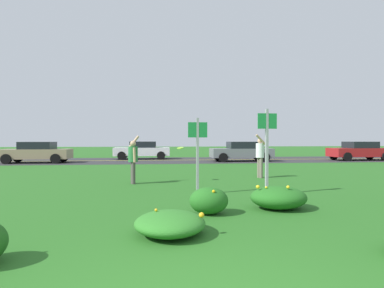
{
  "coord_description": "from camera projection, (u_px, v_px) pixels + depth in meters",
  "views": [
    {
      "loc": [
        -0.41,
        -2.44,
        1.59
      ],
      "look_at": [
        0.97,
        9.27,
        1.43
      ],
      "focal_mm": 29.42,
      "sensor_mm": 36.0,
      "label": 1
    }
  ],
  "objects": [
    {
      "name": "car_red_leftmost",
      "position": [
        359.0,
        151.0,
        24.41
      ],
      "size": [
        4.5,
        2.0,
        1.45
      ],
      "color": "maroon",
      "rests_on": "ground"
    },
    {
      "name": "car_gray_center_left",
      "position": [
        241.0,
        151.0,
        23.31
      ],
      "size": [
        4.5,
        2.0,
        1.45
      ],
      "color": "slate",
      "rests_on": "ground"
    },
    {
      "name": "person_thrower_green_shirt",
      "position": [
        133.0,
        158.0,
        11.34
      ],
      "size": [
        0.41,
        0.54,
        1.75
      ],
      "color": "#287038",
      "rests_on": "ground"
    },
    {
      "name": "sign_post_by_roadside",
      "position": [
        267.0,
        143.0,
        9.02
      ],
      "size": [
        0.56,
        0.1,
        2.48
      ],
      "color": "#93969B",
      "rests_on": "ground"
    },
    {
      "name": "car_tan_rightmost",
      "position": [
        36.0,
        152.0,
        21.62
      ],
      "size": [
        4.5,
        2.0,
        1.45
      ],
      "color": "#937F60",
      "rests_on": "ground"
    },
    {
      "name": "car_white_center_right",
      "position": [
        142.0,
        150.0,
        25.9
      ],
      "size": [
        4.5,
        2.0,
        1.45
      ],
      "color": "silver",
      "rests_on": "ground"
    },
    {
      "name": "highway_strip",
      "position": [
        160.0,
        160.0,
        24.36
      ],
      "size": [
        120.0,
        7.74,
        0.01
      ],
      "primitive_type": "cube",
      "color": "#2D2D30",
      "rests_on": "ground"
    },
    {
      "name": "frisbee_lime",
      "position": [
        180.0,
        148.0,
        11.91
      ],
      "size": [
        0.26,
        0.25,
        0.11
      ],
      "color": "#8CD133"
    },
    {
      "name": "ground_plane",
      "position": [
        165.0,
        177.0,
        13.42
      ],
      "size": [
        120.0,
        120.0,
        0.0
      ],
      "primitive_type": "plane",
      "color": "#26601E"
    },
    {
      "name": "daylily_clump_front_left",
      "position": [
        170.0,
        223.0,
        5.28
      ],
      "size": [
        1.2,
        1.3,
        0.41
      ],
      "color": "#2D7526",
      "rests_on": "ground"
    },
    {
      "name": "highway_center_stripe",
      "position": [
        160.0,
        160.0,
        24.36
      ],
      "size": [
        120.0,
        0.16,
        0.0
      ],
      "primitive_type": "cube",
      "color": "yellow",
      "rests_on": "ground"
    },
    {
      "name": "daylily_clump_near_camera",
      "position": [
        209.0,
        201.0,
        6.73
      ],
      "size": [
        0.84,
        0.75,
        0.57
      ],
      "color": "#23661E",
      "rests_on": "ground"
    },
    {
      "name": "daylily_clump_mid_left",
      "position": [
        278.0,
        197.0,
        7.25
      ],
      "size": [
        1.3,
        1.12,
        0.57
      ],
      "color": "#23661E",
      "rests_on": "ground"
    },
    {
      "name": "person_catcher_white_shirt",
      "position": [
        260.0,
        154.0,
        13.13
      ],
      "size": [
        0.48,
        0.55,
        1.82
      ],
      "color": "silver",
      "rests_on": "ground"
    },
    {
      "name": "sign_post_near_path",
      "position": [
        198.0,
        148.0,
        9.12
      ],
      "size": [
        0.56,
        0.1,
        2.23
      ],
      "color": "#93969B",
      "rests_on": "ground"
    }
  ]
}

